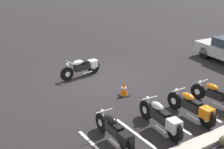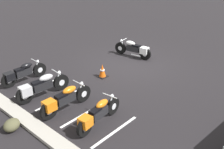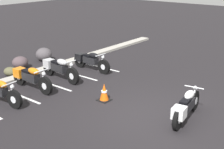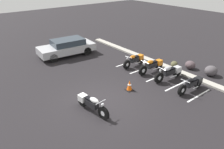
% 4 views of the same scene
% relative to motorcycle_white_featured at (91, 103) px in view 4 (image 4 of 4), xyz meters
% --- Properties ---
extents(ground, '(60.00, 60.00, 0.00)m').
position_rel_motorcycle_white_featured_xyz_m(ground, '(-0.42, 0.85, -0.45)').
color(ground, black).
extents(motorcycle_white_featured, '(2.14, 0.66, 0.84)m').
position_rel_motorcycle_white_featured_xyz_m(motorcycle_white_featured, '(0.00, 0.00, 0.00)').
color(motorcycle_white_featured, black).
rests_on(motorcycle_white_featured, ground).
extents(parked_bike_0, '(0.61, 2.09, 0.82)m').
position_rel_motorcycle_white_featured_xyz_m(parked_bike_0, '(-2.74, 5.48, -0.01)').
color(parked_bike_0, black).
rests_on(parked_bike_0, ground).
extents(parked_bike_1, '(0.62, 2.20, 0.87)m').
position_rel_motorcycle_white_featured_xyz_m(parked_bike_1, '(-1.27, 5.67, 0.01)').
color(parked_bike_1, black).
rests_on(parked_bike_1, ground).
extents(parked_bike_2, '(0.64, 2.24, 0.88)m').
position_rel_motorcycle_white_featured_xyz_m(parked_bike_2, '(0.14, 5.67, 0.02)').
color(parked_bike_2, black).
rests_on(parked_bike_2, ground).
extents(parked_bike_3, '(0.59, 2.09, 0.82)m').
position_rel_motorcycle_white_featured_xyz_m(parked_bike_3, '(1.80, 5.48, -0.01)').
color(parked_bike_3, black).
rests_on(parked_bike_3, ground).
extents(car_silver, '(2.15, 4.44, 1.29)m').
position_rel_motorcycle_white_featured_xyz_m(car_silver, '(-7.53, 2.74, 0.23)').
color(car_silver, black).
rests_on(car_silver, ground).
extents(concrete_curb, '(18.00, 0.50, 0.12)m').
position_rel_motorcycle_white_featured_xyz_m(concrete_curb, '(-0.42, 6.95, -0.39)').
color(concrete_curb, '#A8A399').
rests_on(concrete_curb, ground).
extents(landscape_rock_0, '(0.85, 0.87, 0.65)m').
position_rel_motorcycle_white_featured_xyz_m(landscape_rock_0, '(1.44, 8.15, -0.12)').
color(landscape_rock_0, '#4A4549').
rests_on(landscape_rock_0, ground).
extents(landscape_rock_1, '(0.90, 0.88, 0.55)m').
position_rel_motorcycle_white_featured_xyz_m(landscape_rock_1, '(0.01, 8.06, -0.17)').
color(landscape_rock_1, '#4B3D41').
rests_on(landscape_rock_1, ground).
extents(landscape_rock_2, '(0.67, 0.72, 0.38)m').
position_rel_motorcycle_white_featured_xyz_m(landscape_rock_2, '(-0.88, 7.49, -0.26)').
color(landscape_rock_2, brown).
rests_on(landscape_rock_2, ground).
extents(traffic_cone, '(0.40, 0.40, 0.61)m').
position_rel_motorcycle_white_featured_xyz_m(traffic_cone, '(-0.38, 2.81, -0.16)').
color(traffic_cone, black).
rests_on(traffic_cone, ground).
extents(stall_line_0, '(0.10, 2.10, 0.00)m').
position_rel_motorcycle_white_featured_xyz_m(stall_line_0, '(-3.38, 5.34, -0.45)').
color(stall_line_0, white).
rests_on(stall_line_0, ground).
extents(stall_line_1, '(0.10, 2.10, 0.00)m').
position_rel_motorcycle_white_featured_xyz_m(stall_line_1, '(-1.93, 5.34, -0.45)').
color(stall_line_1, white).
rests_on(stall_line_1, ground).
extents(stall_line_2, '(0.10, 2.10, 0.00)m').
position_rel_motorcycle_white_featured_xyz_m(stall_line_2, '(-0.49, 5.34, -0.45)').
color(stall_line_2, white).
rests_on(stall_line_2, ground).
extents(stall_line_3, '(0.10, 2.10, 0.00)m').
position_rel_motorcycle_white_featured_xyz_m(stall_line_3, '(0.95, 5.34, -0.45)').
color(stall_line_3, white).
rests_on(stall_line_3, ground).
extents(stall_line_4, '(0.10, 2.10, 0.00)m').
position_rel_motorcycle_white_featured_xyz_m(stall_line_4, '(2.40, 5.34, -0.45)').
color(stall_line_4, white).
rests_on(stall_line_4, ground).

